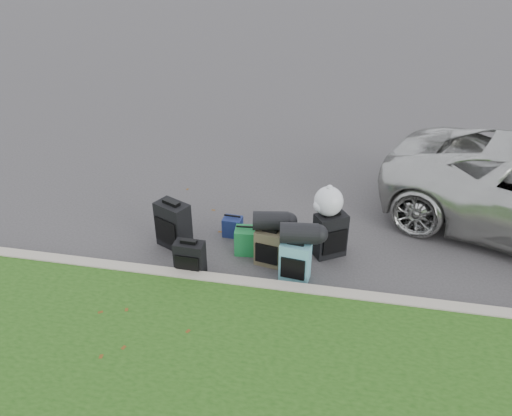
% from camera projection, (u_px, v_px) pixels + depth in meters
% --- Properties ---
extents(ground, '(120.00, 120.00, 0.00)m').
position_uv_depth(ground, '(260.00, 247.00, 7.39)').
color(ground, '#383535').
rests_on(ground, ground).
extents(curb, '(120.00, 0.18, 0.15)m').
position_uv_depth(curb, '(246.00, 285.00, 6.50)').
color(curb, '#9E937F').
rests_on(curb, ground).
extents(suitcase_small_black, '(0.41, 0.23, 0.50)m').
position_uv_depth(suitcase_small_black, '(190.00, 258.00, 6.72)').
color(suitcase_small_black, black).
rests_on(suitcase_small_black, ground).
extents(suitcase_large_black_left, '(0.56, 0.47, 0.70)m').
position_uv_depth(suitcase_large_black_left, '(173.00, 225.00, 7.28)').
color(suitcase_large_black_left, black).
rests_on(suitcase_large_black_left, ground).
extents(suitcase_olive, '(0.42, 0.31, 0.53)m').
position_uv_depth(suitcase_olive, '(270.00, 247.00, 6.92)').
color(suitcase_olive, '#403927').
rests_on(suitcase_olive, ground).
extents(suitcase_teal, '(0.42, 0.28, 0.56)m').
position_uv_depth(suitcase_teal, '(295.00, 261.00, 6.61)').
color(suitcase_teal, teal).
rests_on(suitcase_teal, ground).
extents(suitcase_large_black_right, '(0.51, 0.45, 0.66)m').
position_uv_depth(suitcase_large_black_right, '(330.00, 235.00, 7.08)').
color(suitcase_large_black_right, black).
rests_on(suitcase_large_black_right, ground).
extents(tote_green, '(0.37, 0.31, 0.39)m').
position_uv_depth(tote_green, '(247.00, 241.00, 7.20)').
color(tote_green, '#197133').
rests_on(tote_green, ground).
extents(tote_navy, '(0.29, 0.23, 0.30)m').
position_uv_depth(tote_navy, '(233.00, 227.00, 7.61)').
color(tote_navy, navy).
rests_on(tote_navy, ground).
extents(duffel_left, '(0.52, 0.34, 0.26)m').
position_uv_depth(duffel_left, '(271.00, 221.00, 6.78)').
color(duffel_left, black).
rests_on(duffel_left, suitcase_olive).
extents(duffel_right, '(0.52, 0.33, 0.28)m').
position_uv_depth(duffel_right, '(299.00, 233.00, 6.44)').
color(duffel_right, black).
rests_on(duffel_right, suitcase_teal).
extents(trash_bag, '(0.41, 0.41, 0.41)m').
position_uv_depth(trash_bag, '(329.00, 201.00, 6.85)').
color(trash_bag, silver).
rests_on(trash_bag, suitcase_large_black_right).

